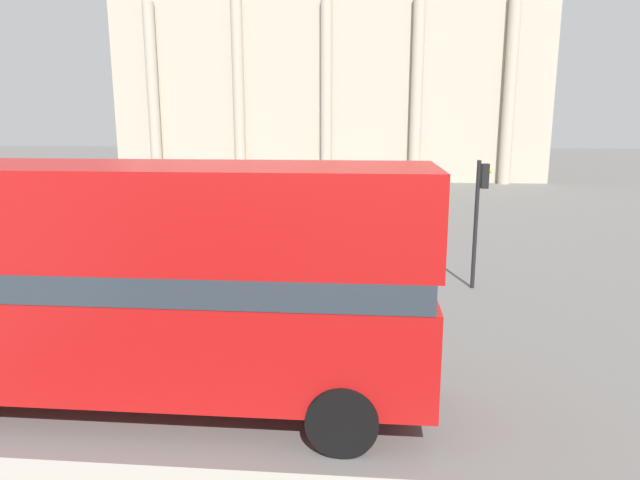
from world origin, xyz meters
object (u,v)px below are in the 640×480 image
Objects in this scene: plaza_building_left at (333,80)px; traffic_light_near at (420,259)px; double_decker_bus at (128,275)px; pedestrian_blue at (312,184)px; traffic_light_mid at (479,206)px; pedestrian_yellow at (221,225)px; pedestrian_red at (322,228)px.

traffic_light_near is (4.52, -41.55, -6.11)m from plaza_building_left.
double_decker_bus is 5.55× the size of pedestrian_blue.
traffic_light_mid is at bearing 149.08° from pedestrian_blue.
traffic_light_mid reaches higher than pedestrian_blue.
pedestrian_blue is (0.47, 25.26, -1.28)m from double_decker_bus.
plaza_building_left is (0.51, 43.65, 5.99)m from double_decker_bus.
pedestrian_blue reaches higher than pedestrian_yellow.
pedestrian_red is 0.95× the size of pedestrian_blue.
pedestrian_blue is at bearing 101.12° from traffic_light_near.
pedestrian_red is at bearing 106.23° from traffic_light_near.
traffic_light_near is 5.99m from traffic_light_mid.
plaza_building_left is at bearing 112.93° from pedestrian_red.
pedestrian_red is at bearing 141.73° from traffic_light_mid.
traffic_light_mid is at bearing -18.50° from pedestrian_red.
pedestrian_blue is (-0.03, -18.39, -7.27)m from plaza_building_left.
double_decker_bus is 25.29m from pedestrian_blue.
double_decker_bus is 5.83× the size of pedestrian_red.
pedestrian_blue is (-6.69, 17.57, -1.40)m from traffic_light_mid.
pedestrian_yellow is (-6.54, 9.45, -1.19)m from traffic_light_near.
double_decker_bus reaches higher than pedestrian_yellow.
traffic_light_near reaches higher than pedestrian_red.
pedestrian_yellow is at bearing -93.59° from plaza_building_left.
traffic_light_near is 23.63m from pedestrian_blue.
plaza_building_left is at bearing 88.70° from double_decker_bus.
pedestrian_yellow is (-1.51, 11.54, -1.32)m from double_decker_bus.
traffic_light_mid is 18.85m from pedestrian_blue.
pedestrian_yellow is (-8.67, 3.86, -1.43)m from traffic_light_mid.
traffic_light_near is 1.85× the size of pedestrian_blue.
double_decker_bus reaches higher than pedestrian_blue.
plaza_building_left is at bearing -97.53° from pedestrian_yellow.
double_decker_bus reaches higher than traffic_light_mid.
traffic_light_near is 9.90m from pedestrian_red.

